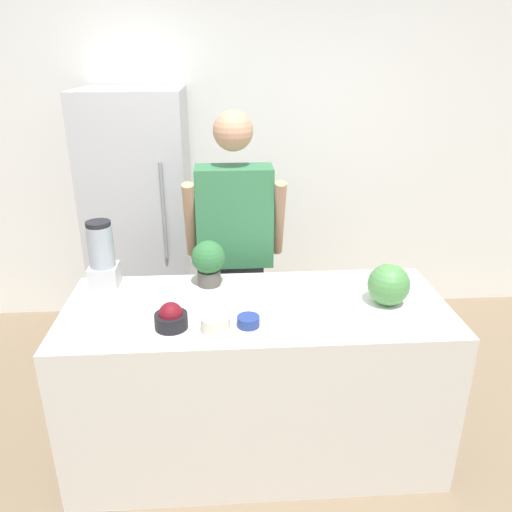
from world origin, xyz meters
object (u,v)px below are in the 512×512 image
at_px(watermelon, 389,285).
at_px(person, 235,253).
at_px(bowl_cream, 215,321).
at_px(bowl_cherries, 171,318).
at_px(blender, 102,256).
at_px(potted_plant, 208,261).
at_px(bowl_small_blue, 248,321).
at_px(refrigerator, 142,221).

bearing_deg(watermelon, person, 135.47).
bearing_deg(bowl_cream, bowl_cherries, 166.61).
height_order(blender, potted_plant, blender).
distance_m(person, bowl_cream, 0.92).
height_order(watermelon, bowl_cherries, watermelon).
height_order(bowl_cherries, bowl_small_blue, bowl_cherries).
xyz_separation_m(bowl_cherries, bowl_cream, (0.20, -0.05, 0.00)).
distance_m(watermelon, bowl_small_blue, 0.72).
height_order(refrigerator, blender, refrigerator).
xyz_separation_m(bowl_small_blue, potted_plant, (-0.19, 0.46, 0.11)).
bearing_deg(bowl_small_blue, watermelon, 12.07).
xyz_separation_m(watermelon, blender, (-1.45, 0.33, 0.06)).
bearing_deg(blender, potted_plant, -2.11).
relative_size(person, blender, 4.84).
bearing_deg(blender, bowl_cream, -40.85).
distance_m(bowl_cream, bowl_small_blue, 0.16).
bearing_deg(bowl_cherries, potted_plant, 69.83).
height_order(bowl_cherries, blender, blender).
relative_size(refrigerator, bowl_cherries, 12.21).
relative_size(bowl_cream, potted_plant, 0.53).
distance_m(watermelon, bowl_cream, 0.87).
bearing_deg(bowl_cream, refrigerator, 109.47).
relative_size(bowl_cherries, potted_plant, 0.60).
bearing_deg(bowl_cherries, person, 69.72).
xyz_separation_m(refrigerator, bowl_cherries, (0.34, -1.50, 0.02)).
height_order(bowl_cream, potted_plant, potted_plant).
xyz_separation_m(watermelon, potted_plant, (-0.89, 0.31, 0.02)).
distance_m(bowl_cream, potted_plant, 0.51).
distance_m(bowl_cherries, bowl_small_blue, 0.35).
relative_size(bowl_cream, bowl_small_blue, 1.26).
bearing_deg(refrigerator, bowl_cream, -70.53).
xyz_separation_m(blender, potted_plant, (0.56, -0.02, -0.03)).
relative_size(bowl_cherries, bowl_cream, 1.15).
distance_m(watermelon, bowl_cherries, 1.06).
bearing_deg(bowl_small_blue, person, 92.29).
relative_size(person, bowl_cherries, 11.70).
bearing_deg(potted_plant, bowl_cream, -85.63).
height_order(person, bowl_small_blue, person).
bearing_deg(watermelon, potted_plant, 160.80).
xyz_separation_m(refrigerator, person, (0.66, -0.64, -0.01)).
xyz_separation_m(person, bowl_cream, (-0.12, -0.91, 0.04)).
distance_m(refrigerator, blender, 1.04).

